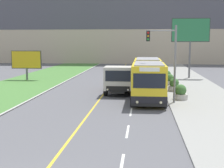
% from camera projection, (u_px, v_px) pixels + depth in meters
% --- Properties ---
extents(apartment_block_background, '(80.00, 8.04, 20.74)m').
position_uv_depth(apartment_block_background, '(128.00, 16.00, 68.54)').
color(apartment_block_background, '#BCAD93').
rests_on(apartment_block_background, ground_plane).
extents(city_bus, '(2.65, 12.00, 3.11)m').
position_uv_depth(city_bus, '(148.00, 78.00, 27.16)').
color(city_bus, yellow).
rests_on(city_bus, ground_plane).
extents(dump_truck, '(2.59, 6.04, 2.56)m').
position_uv_depth(dump_truck, '(120.00, 80.00, 28.10)').
color(dump_truck, black).
rests_on(dump_truck, ground_plane).
extents(traffic_light_mast, '(2.28, 0.32, 5.94)m').
position_uv_depth(traffic_light_mast, '(167.00, 54.00, 23.56)').
color(traffic_light_mast, slate).
rests_on(traffic_light_mast, ground_plane).
extents(billboard_large, '(4.78, 0.24, 7.65)m').
position_uv_depth(billboard_large, '(191.00, 32.00, 39.39)').
color(billboard_large, '#59595B').
rests_on(billboard_large, ground_plane).
extents(billboard_small, '(3.76, 0.24, 3.62)m').
position_uv_depth(billboard_small, '(26.00, 60.00, 38.16)').
color(billboard_small, '#59595B').
rests_on(billboard_small, ground_plane).
extents(planter_round_near, '(1.17, 1.17, 1.23)m').
position_uv_depth(planter_round_near, '(180.00, 93.00, 25.15)').
color(planter_round_near, '#B7B2A8').
rests_on(planter_round_near, sidewalk_right).
extents(planter_round_second, '(1.11, 1.11, 1.22)m').
position_uv_depth(planter_round_second, '(174.00, 85.00, 29.37)').
color(planter_round_second, '#B7B2A8').
rests_on(planter_round_second, sidewalk_right).
extents(planter_round_third, '(1.10, 1.10, 1.19)m').
position_uv_depth(planter_round_third, '(170.00, 80.00, 33.60)').
color(planter_round_third, '#B7B2A8').
rests_on(planter_round_third, sidewalk_right).
extents(planter_round_far, '(1.09, 1.09, 1.16)m').
position_uv_depth(planter_round_far, '(167.00, 76.00, 37.81)').
color(planter_round_far, '#B7B2A8').
rests_on(planter_round_far, sidewalk_right).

